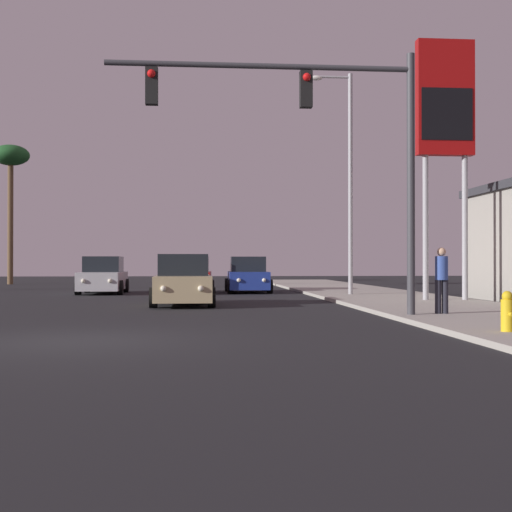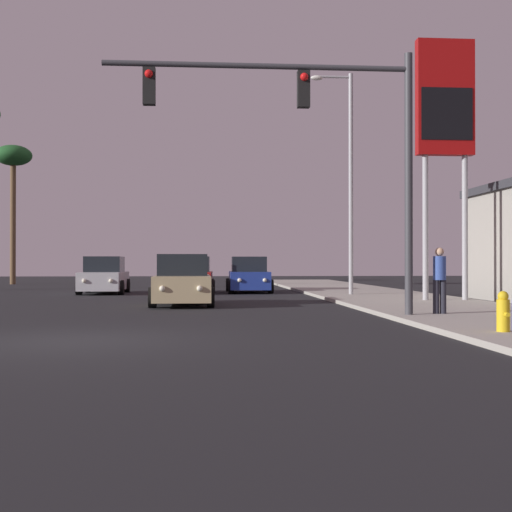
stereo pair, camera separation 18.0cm
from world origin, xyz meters
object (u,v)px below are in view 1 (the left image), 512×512
at_px(car_blue, 248,276).
at_px(car_red, 191,276).
at_px(car_tan, 183,282).
at_px(car_silver, 103,277).
at_px(street_lamp, 347,172).
at_px(fire_hydrant, 507,312).
at_px(palm_tree_far, 11,163).
at_px(pedestrian_on_sidewalk, 442,277).
at_px(gas_station_sign, 445,112).
at_px(traffic_light_mast, 324,127).

xyz_separation_m(car_blue, car_red, (-2.65, -0.41, 0.00)).
bearing_deg(car_tan, car_red, -91.55).
xyz_separation_m(car_silver, street_lamp, (10.33, -4.14, 4.36)).
distance_m(street_lamp, fire_hydrant, 16.36).
relative_size(car_red, palm_tree_far, 0.48).
bearing_deg(palm_tree_far, street_lamp, -45.69).
bearing_deg(pedestrian_on_sidewalk, street_lamp, 90.14).
relative_size(car_tan, pedestrian_on_sidewalk, 2.58).
distance_m(gas_station_sign, palm_tree_far, 30.90).
height_order(traffic_light_mast, palm_tree_far, palm_tree_far).
bearing_deg(car_silver, pedestrian_on_sidewalk, 124.79).
distance_m(pedestrian_on_sidewalk, palm_tree_far, 35.27).
relative_size(car_red, car_silver, 1.01).
xyz_separation_m(car_red, street_lamp, (6.36, -4.43, 4.36)).
relative_size(traffic_light_mast, gas_station_sign, 0.85).
height_order(car_red, gas_station_sign, gas_station_sign).
bearing_deg(car_silver, fire_hydrant, 117.17).
relative_size(car_tan, traffic_light_mast, 0.57).
bearing_deg(traffic_light_mast, fire_hydrant, -58.87).
bearing_deg(car_tan, street_lamp, -143.07).
bearing_deg(car_red, fire_hydrant, 108.64).
xyz_separation_m(car_tan, pedestrian_on_sidewalk, (6.60, -6.05, 0.27)).
bearing_deg(gas_station_sign, car_red, 134.30).
relative_size(car_blue, pedestrian_on_sidewalk, 2.59).
bearing_deg(fire_hydrant, traffic_light_mast, 121.13).
relative_size(car_blue, fire_hydrant, 5.70).
xyz_separation_m(car_silver, gas_station_sign, (12.78, -8.74, 5.86)).
bearing_deg(fire_hydrant, car_tan, 120.13).
bearing_deg(palm_tree_far, fire_hydrant, -62.63).
height_order(car_blue, palm_tree_far, palm_tree_far).
bearing_deg(car_blue, pedestrian_on_sidewalk, 104.53).
xyz_separation_m(car_blue, car_silver, (-6.62, -0.70, 0.00)).
distance_m(gas_station_sign, pedestrian_on_sidewalk, 8.86).
xyz_separation_m(street_lamp, palm_tree_far, (-18.05, 18.49, 2.70)).
bearing_deg(street_lamp, traffic_light_mast, -105.04).
bearing_deg(traffic_light_mast, car_red, 101.97).
height_order(car_tan, car_blue, same).
xyz_separation_m(gas_station_sign, palm_tree_far, (-20.50, 23.09, 1.20)).
height_order(traffic_light_mast, gas_station_sign, gas_station_sign).
relative_size(car_tan, car_blue, 1.00).
height_order(car_silver, pedestrian_on_sidewalk, pedestrian_on_sidewalk).
bearing_deg(traffic_light_mast, car_silver, 115.36).
bearing_deg(car_red, street_lamp, 147.18).
distance_m(car_blue, car_silver, 6.66).
xyz_separation_m(car_red, palm_tree_far, (-11.69, 14.06, 7.06)).
bearing_deg(palm_tree_far, pedestrian_on_sidewalk, -58.52).
bearing_deg(car_tan, car_blue, -106.50).
bearing_deg(street_lamp, palm_tree_far, 134.31).
xyz_separation_m(car_tan, fire_hydrant, (6.21, -10.70, -0.27)).
xyz_separation_m(car_blue, pedestrian_on_sidewalk, (3.74, -15.87, 0.27)).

